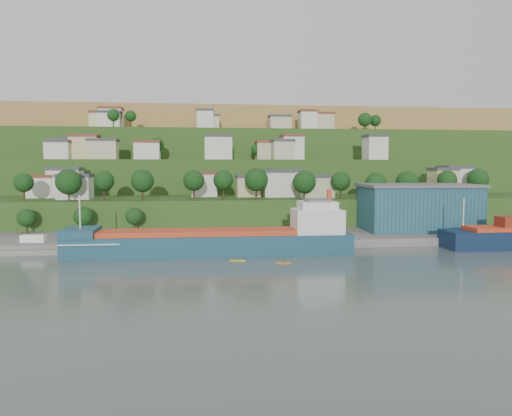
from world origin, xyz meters
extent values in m
plane|color=#43514B|center=(0.00, 0.00, 0.00)|extent=(500.00, 500.00, 0.00)
cube|color=slate|center=(20.00, 28.00, 0.00)|extent=(220.00, 26.00, 4.00)
cube|color=slate|center=(-55.00, 22.00, 0.00)|extent=(40.00, 18.00, 2.40)
cube|color=#284719|center=(0.00, 56.00, 0.00)|extent=(260.00, 32.00, 20.00)
cube|color=#284719|center=(0.00, 86.00, 0.00)|extent=(280.00, 32.00, 44.00)
cube|color=#284719|center=(0.00, 116.00, 0.00)|extent=(300.00, 32.00, 70.00)
cube|color=olive|center=(0.00, 190.00, 0.00)|extent=(360.00, 120.00, 96.00)
cube|color=silver|center=(-65.86, 61.21, 13.10)|extent=(7.59, 8.55, 6.20)
cube|color=brown|center=(-65.86, 61.21, 16.65)|extent=(8.19, 9.15, 0.90)
cube|color=silver|center=(-58.95, 61.40, 14.22)|extent=(9.66, 8.28, 8.45)
cube|color=#3F3F44|center=(-58.95, 61.40, 18.90)|extent=(10.26, 8.88, 0.90)
cube|color=silver|center=(-53.95, 52.08, 13.26)|extent=(9.26, 7.98, 6.52)
cube|color=#3F3F44|center=(-53.95, 52.08, 16.97)|extent=(9.86, 8.58, 0.90)
cube|color=silver|center=(-15.87, 61.56, 13.55)|extent=(8.07, 8.53, 7.11)
cube|color=brown|center=(-15.87, 61.56, 17.56)|extent=(8.67, 9.13, 0.90)
cube|color=beige|center=(-2.01, 57.64, 13.00)|extent=(7.18, 7.03, 6.00)
cube|color=#3F3F44|center=(-2.01, 57.64, 16.45)|extent=(7.78, 7.63, 0.90)
cube|color=silver|center=(7.32, 55.97, 13.84)|extent=(8.95, 7.63, 7.68)
cube|color=#3F3F44|center=(7.32, 55.97, 18.13)|extent=(9.55, 8.23, 0.90)
cube|color=silver|center=(10.45, 58.10, 13.93)|extent=(9.84, 8.69, 7.87)
cube|color=#3F3F44|center=(10.45, 58.10, 18.32)|extent=(10.44, 9.29, 0.90)
cube|color=beige|center=(18.55, 51.02, 13.06)|extent=(9.73, 8.79, 6.12)
cube|color=#3F3F44|center=(18.55, 51.02, 16.57)|extent=(10.33, 9.39, 0.90)
cube|color=beige|center=(59.88, 50.65, 14.19)|extent=(7.16, 7.24, 8.39)
cube|color=#3F3F44|center=(59.88, 50.65, 18.84)|extent=(7.76, 7.84, 0.90)
cube|color=silver|center=(64.82, 52.07, 14.48)|extent=(8.60, 8.67, 8.95)
cube|color=#3F3F44|center=(64.82, 52.07, 19.40)|extent=(9.20, 9.27, 0.90)
cube|color=silver|center=(-66.55, 83.56, 25.02)|extent=(8.22, 7.03, 6.04)
cube|color=#3F3F44|center=(-66.55, 83.56, 28.49)|extent=(8.82, 7.63, 0.90)
cube|color=beige|center=(-64.17, 89.50, 25.52)|extent=(9.66, 8.90, 7.03)
cube|color=#3F3F44|center=(-64.17, 89.50, 29.48)|extent=(10.26, 9.50, 0.90)
cube|color=beige|center=(-58.38, 87.69, 26.08)|extent=(9.69, 8.31, 8.16)
cube|color=brown|center=(-58.38, 87.69, 30.61)|extent=(10.29, 8.91, 0.90)
cube|color=beige|center=(-50.82, 81.21, 25.22)|extent=(9.90, 7.18, 6.45)
cube|color=#3F3F44|center=(-50.82, 81.21, 28.90)|extent=(10.50, 7.78, 0.90)
cube|color=silver|center=(-35.87, 84.84, 25.04)|extent=(9.04, 7.45, 6.07)
cube|color=brown|center=(-35.87, 84.84, 28.52)|extent=(9.64, 8.05, 0.90)
cube|color=silver|center=(-10.43, 80.34, 26.03)|extent=(9.65, 7.69, 8.05)
cube|color=#3F3F44|center=(-10.43, 80.34, 30.50)|extent=(10.25, 8.29, 0.90)
cube|color=beige|center=(8.93, 90.25, 25.26)|extent=(8.51, 7.85, 6.52)
cube|color=brown|center=(8.93, 90.25, 28.97)|extent=(9.11, 8.45, 0.90)
cube|color=beige|center=(13.37, 82.10, 25.33)|extent=(7.48, 8.03, 6.65)
cube|color=#3F3F44|center=(13.37, 82.10, 29.10)|extent=(8.08, 8.63, 0.90)
cube|color=silver|center=(17.32, 83.99, 26.27)|extent=(7.63, 8.72, 8.53)
cube|color=brown|center=(17.32, 83.99, 30.98)|extent=(8.23, 9.32, 0.90)
cube|color=silver|center=(48.32, 80.71, 26.25)|extent=(7.38, 7.93, 8.49)
cube|color=#3F3F44|center=(48.32, 80.71, 30.94)|extent=(7.98, 8.53, 0.90)
cube|color=beige|center=(-57.57, 112.91, 38.12)|extent=(7.10, 7.53, 6.24)
cube|color=brown|center=(-57.57, 112.91, 41.69)|extent=(7.70, 8.13, 0.90)
cube|color=silver|center=(-53.49, 117.25, 39.20)|extent=(9.16, 8.19, 8.41)
cube|color=brown|center=(-53.49, 117.25, 43.86)|extent=(9.76, 8.79, 0.90)
cube|color=silver|center=(-53.44, 112.50, 38.17)|extent=(9.05, 7.31, 6.34)
cube|color=#3F3F44|center=(-53.44, 112.50, 41.79)|extent=(9.65, 7.91, 0.90)
cube|color=silver|center=(-14.32, 117.72, 39.09)|extent=(7.09, 7.62, 8.18)
cube|color=#3F3F44|center=(-14.32, 117.72, 43.63)|extent=(7.69, 8.22, 0.90)
cube|color=beige|center=(-12.31, 118.12, 38.03)|extent=(8.08, 7.13, 6.07)
cube|color=#3F3F44|center=(-12.31, 118.12, 41.52)|extent=(8.68, 7.73, 0.90)
cube|color=beige|center=(18.32, 117.67, 38.03)|extent=(9.04, 7.98, 6.06)
cube|color=#3F3F44|center=(18.32, 117.67, 41.51)|extent=(9.64, 8.58, 0.90)
cube|color=silver|center=(30.01, 114.04, 39.01)|extent=(7.04, 7.59, 8.03)
cube|color=brown|center=(30.01, 114.04, 43.48)|extent=(7.64, 8.19, 0.90)
cube|color=beige|center=(37.70, 118.65, 38.78)|extent=(8.92, 8.61, 7.55)
cube|color=brown|center=(37.70, 118.65, 43.00)|extent=(9.52, 9.21, 0.90)
cylinder|color=#382619|center=(-66.14, 45.26, 11.82)|extent=(0.50, 0.50, 3.65)
sphere|color=black|center=(-66.14, 45.26, 15.11)|extent=(5.31, 5.31, 5.31)
cylinder|color=#382619|center=(-53.61, 43.16, 11.69)|extent=(0.50, 0.50, 3.38)
sphere|color=black|center=(-53.61, 43.16, 15.35)|extent=(7.15, 7.15, 7.15)
cylinder|color=#382619|center=(-44.34, 44.85, 11.98)|extent=(0.50, 0.50, 3.96)
sphere|color=black|center=(-44.34, 44.85, 15.53)|extent=(5.70, 5.70, 5.70)
cylinder|color=#382619|center=(-33.51, 43.05, 11.90)|extent=(0.50, 0.50, 3.80)
sphere|color=black|center=(-33.51, 43.05, 15.57)|extent=(6.44, 6.44, 6.44)
cylinder|color=#382619|center=(-19.08, 46.00, 11.93)|extent=(0.50, 0.50, 3.86)
sphere|color=black|center=(-19.08, 46.00, 15.54)|extent=(6.12, 6.12, 6.12)
cylinder|color=#382619|center=(-10.57, 45.41, 12.01)|extent=(0.50, 0.50, 4.02)
sphere|color=black|center=(-10.57, 45.41, 15.63)|extent=(5.85, 5.85, 5.85)
cylinder|color=#382619|center=(-0.74, 45.97, 11.90)|extent=(0.50, 0.50, 3.80)
sphere|color=black|center=(-0.74, 45.97, 15.72)|extent=(6.97, 6.97, 6.97)
cylinder|color=#382619|center=(13.60, 45.34, 11.55)|extent=(0.50, 0.50, 3.10)
sphere|color=black|center=(13.60, 45.34, 14.98)|extent=(6.85, 6.85, 6.85)
cylinder|color=#382619|center=(24.41, 44.04, 11.82)|extent=(0.50, 0.50, 3.64)
sphere|color=black|center=(24.41, 44.04, 15.21)|extent=(5.73, 5.73, 5.73)
cylinder|color=#382619|center=(34.63, 42.24, 11.44)|extent=(0.50, 0.50, 2.88)
sphere|color=black|center=(34.63, 42.24, 14.64)|extent=(6.39, 6.39, 6.39)
cylinder|color=#382619|center=(45.93, 45.80, 11.35)|extent=(0.50, 0.50, 2.71)
sphere|color=black|center=(45.93, 45.80, 14.68)|extent=(7.16, 7.16, 7.16)
cylinder|color=#382619|center=(57.06, 42.51, 11.99)|extent=(0.50, 0.50, 3.98)
sphere|color=black|center=(57.06, 42.51, 15.57)|extent=(5.80, 5.80, 5.80)
cylinder|color=#382619|center=(67.52, 43.41, 12.00)|extent=(0.50, 0.50, 4.00)
sphere|color=black|center=(67.52, 43.41, 15.78)|extent=(6.47, 6.47, 6.47)
cylinder|color=#382619|center=(-51.58, 113.98, 36.85)|extent=(0.50, 0.50, 3.69)
sphere|color=black|center=(-51.58, 113.98, 40.34)|extent=(5.99, 5.99, 5.99)
cylinder|color=#382619|center=(-44.73, 110.77, 36.98)|extent=(0.50, 0.50, 3.96)
sphere|color=black|center=(-44.73, 110.77, 40.22)|extent=(4.57, 4.57, 4.57)
cylinder|color=#382619|center=(-51.34, 108.92, 36.97)|extent=(0.50, 0.50, 3.95)
sphere|color=black|center=(-51.34, 108.92, 40.29)|extent=(4.89, 4.89, 4.89)
cylinder|color=#382619|center=(-32.60, 86.60, 24.02)|extent=(0.50, 0.50, 4.04)
sphere|color=black|center=(-32.60, 86.60, 27.48)|extent=(5.24, 5.24, 5.24)
cylinder|color=#382619|center=(59.82, 112.06, 36.64)|extent=(0.50, 0.50, 3.29)
sphere|color=black|center=(59.82, 112.06, 39.67)|extent=(5.02, 5.02, 5.02)
cylinder|color=#382619|center=(4.88, 89.90, 23.43)|extent=(0.50, 0.50, 2.85)
sphere|color=black|center=(4.88, 89.90, 26.07)|extent=(4.43, 4.43, 4.43)
cylinder|color=#382619|center=(54.33, 109.80, 36.57)|extent=(0.50, 0.50, 3.13)
sphere|color=black|center=(54.33, 109.80, 39.78)|extent=(5.97, 5.97, 5.97)
cube|color=#154351|center=(-15.50, 10.13, 1.35)|extent=(63.20, 10.55, 6.31)
cube|color=red|center=(-17.30, 10.13, 5.05)|extent=(46.95, 8.59, 1.08)
cube|color=#154351|center=(-43.44, 10.13, 5.41)|extent=(7.31, 9.99, 1.80)
cube|color=silver|center=(8.84, 10.13, 7.21)|extent=(10.91, 9.12, 5.41)
cube|color=silver|center=(8.84, 10.13, 10.82)|extent=(8.19, 7.29, 1.80)
cube|color=#595B5E|center=(8.84, 10.13, 11.99)|extent=(5.46, 5.46, 0.54)
cylinder|color=red|center=(11.54, 10.13, 13.07)|extent=(1.09, 1.09, 2.70)
cylinder|color=silver|center=(-43.44, 10.13, 9.92)|extent=(0.33, 0.33, 7.21)
cube|color=silver|center=(-40.74, 10.13, 3.43)|extent=(12.72, 10.31, 0.23)
cylinder|color=silver|center=(44.33, 10.26, 8.84)|extent=(0.31, 0.31, 6.51)
cube|color=#1C4754|center=(42.60, 31.00, 8.00)|extent=(30.90, 19.54, 12.00)
cube|color=#595B5E|center=(42.60, 31.00, 14.40)|extent=(31.95, 20.59, 0.80)
cube|color=white|center=(-56.38, 20.35, 2.47)|extent=(5.57, 2.61, 2.53)
cube|color=silver|center=(-42.56, 17.85, 1.58)|extent=(4.06, 2.43, 0.76)
cube|color=#D95613|center=(-1.07, -1.87, 0.11)|extent=(3.09, 0.94, 0.23)
sphere|color=#3F3F44|center=(-1.07, -1.87, 0.49)|extent=(0.53, 0.53, 0.53)
cube|color=gold|center=(-10.05, 1.76, 0.12)|extent=(3.24, 1.40, 0.24)
sphere|color=#3F3F44|center=(-10.05, 1.76, 0.52)|extent=(0.56, 0.56, 0.56)
camera|label=1|loc=(-18.70, -100.40, 19.61)|focal=35.00mm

